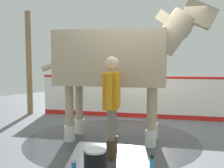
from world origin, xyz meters
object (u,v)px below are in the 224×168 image
Objects in this scene: wash_bucket at (95,161)px; bottle_shampoo at (152,165)px; horse at (117,60)px; handler at (112,100)px.

bottle_shampoo is at bearing -143.62° from wash_bucket.
wash_bucket is 0.79m from bottle_shampoo.
handler is (-0.56, 0.77, -0.64)m from horse.
horse is 9.20× the size of wash_bucket.
horse is 11.05× the size of bottle_shampoo.
wash_bucket is (-0.77, 1.34, -1.42)m from horse.
bottle_shampoo is (-0.84, 0.10, -0.81)m from handler.
bottle_shampoo is (-1.40, 0.87, -1.45)m from horse.
handler reaches higher than bottle_shampoo.
handler is 4.96× the size of wash_bucket.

